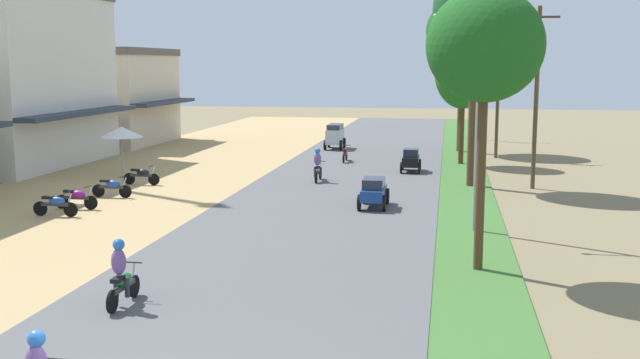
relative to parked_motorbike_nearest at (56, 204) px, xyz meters
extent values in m
cube|color=silver|center=(-10.24, 13.35, 4.25)|extent=(8.12, 11.86, 9.60)
cube|color=#2D3847|center=(-5.57, 13.35, 2.52)|extent=(1.20, 11.86, 0.25)
cube|color=beige|center=(-10.24, 25.43, 2.65)|extent=(8.48, 9.51, 6.40)
cube|color=#2D3847|center=(-5.40, 25.43, 2.52)|extent=(1.20, 9.51, 0.25)
cube|color=#59514C|center=(-10.24, 25.43, 6.10)|extent=(8.68, 9.71, 0.50)
cylinder|color=black|center=(0.59, 0.00, -0.21)|extent=(0.56, 0.06, 0.56)
cylinder|color=black|center=(-0.65, 0.00, -0.21)|extent=(0.56, 0.06, 0.56)
cube|color=#333338|center=(-0.03, 0.00, -0.03)|extent=(1.12, 0.12, 0.12)
ellipsoid|color=#1E4CA5|center=(0.05, 0.00, 0.11)|extent=(0.64, 0.28, 0.32)
cube|color=black|center=(-0.31, 0.00, 0.23)|extent=(0.44, 0.20, 0.10)
cylinder|color=#A5A8AD|center=(0.53, 0.00, 0.06)|extent=(0.26, 0.05, 0.68)
cylinder|color=black|center=(0.47, 0.00, 0.43)|extent=(0.04, 0.54, 0.04)
cylinder|color=black|center=(0.67, 1.48, -0.21)|extent=(0.56, 0.06, 0.56)
cylinder|color=black|center=(-0.57, 1.48, -0.21)|extent=(0.56, 0.06, 0.56)
cube|color=#333338|center=(0.05, 1.48, -0.03)|extent=(1.12, 0.12, 0.12)
ellipsoid|color=#8C1E8C|center=(0.13, 1.48, 0.11)|extent=(0.64, 0.28, 0.32)
cube|color=black|center=(-0.23, 1.48, 0.23)|extent=(0.44, 0.20, 0.10)
cylinder|color=#A5A8AD|center=(0.61, 1.48, 0.06)|extent=(0.26, 0.05, 0.68)
cylinder|color=black|center=(0.55, 1.48, 0.43)|extent=(0.04, 0.54, 0.04)
cylinder|color=black|center=(0.92, 4.20, -0.21)|extent=(0.56, 0.06, 0.56)
cylinder|color=black|center=(-0.32, 4.20, -0.21)|extent=(0.56, 0.06, 0.56)
cube|color=#333338|center=(0.30, 4.20, -0.03)|extent=(1.12, 0.12, 0.12)
ellipsoid|color=#1E4CA5|center=(0.38, 4.20, 0.11)|extent=(0.64, 0.28, 0.32)
cube|color=black|center=(0.02, 4.20, 0.23)|extent=(0.44, 0.20, 0.10)
cylinder|color=#A5A8AD|center=(0.86, 4.20, 0.06)|extent=(0.26, 0.05, 0.68)
cylinder|color=black|center=(0.80, 4.20, 0.43)|extent=(0.04, 0.54, 0.04)
cylinder|color=black|center=(0.81, 7.69, -0.21)|extent=(0.56, 0.06, 0.56)
cylinder|color=black|center=(-0.43, 7.69, -0.21)|extent=(0.56, 0.06, 0.56)
cube|color=#333338|center=(0.19, 7.69, -0.03)|extent=(1.12, 0.12, 0.12)
ellipsoid|color=black|center=(0.27, 7.69, 0.11)|extent=(0.64, 0.28, 0.32)
cube|color=black|center=(-0.09, 7.69, 0.23)|extent=(0.44, 0.20, 0.10)
cylinder|color=#A5A8AD|center=(0.75, 7.69, 0.06)|extent=(0.26, 0.05, 0.68)
cylinder|color=black|center=(0.69, 7.69, 0.43)|extent=(0.04, 0.54, 0.04)
cylinder|color=#99999E|center=(-2.06, 10.62, 0.56)|extent=(0.05, 0.05, 2.10)
cone|color=white|center=(-2.06, 10.62, 1.76)|extent=(2.20, 2.20, 0.55)
cylinder|color=#4C351E|center=(15.49, -4.89, 2.19)|extent=(0.26, 0.26, 5.37)
ellipsoid|color=#1A551B|center=(15.49, -4.89, 5.73)|extent=(3.19, 3.19, 3.09)
cylinder|color=#4C351E|center=(15.72, 10.13, 2.94)|extent=(0.43, 0.43, 6.86)
ellipsoid|color=#1C5026|center=(15.72, 10.13, 7.71)|extent=(3.97, 3.97, 4.88)
cylinder|color=#4C351E|center=(15.36, 18.22, 1.57)|extent=(0.30, 0.30, 4.13)
ellipsoid|color=#22641C|center=(15.36, 18.22, 4.80)|extent=(3.25, 3.25, 4.23)
cylinder|color=#4C351E|center=(15.40, 24.64, 2.85)|extent=(0.43, 0.43, 6.68)
ellipsoid|color=#1B521E|center=(15.40, 24.64, 7.38)|extent=(4.78, 4.78, 4.35)
cylinder|color=gray|center=(15.56, 0.17, 3.29)|extent=(0.16, 0.16, 7.56)
cylinder|color=gray|center=(14.86, 0.17, 6.91)|extent=(1.40, 0.08, 0.08)
ellipsoid|color=silver|center=(14.16, 0.17, 6.84)|extent=(0.36, 0.20, 0.14)
cylinder|color=gray|center=(16.26, 0.17, 6.91)|extent=(1.40, 0.08, 0.08)
ellipsoid|color=silver|center=(16.96, 0.17, 6.84)|extent=(0.36, 0.20, 0.14)
cylinder|color=gray|center=(15.56, 34.02, 3.53)|extent=(0.16, 0.16, 8.06)
cylinder|color=gray|center=(14.86, 34.02, 7.41)|extent=(1.40, 0.08, 0.08)
ellipsoid|color=silver|center=(14.16, 34.02, 7.34)|extent=(0.36, 0.20, 0.14)
cylinder|color=gray|center=(16.26, 34.02, 7.41)|extent=(1.40, 0.08, 0.08)
ellipsoid|color=silver|center=(16.96, 34.02, 7.34)|extent=(0.36, 0.20, 0.14)
cylinder|color=brown|center=(17.57, 21.78, 3.58)|extent=(0.20, 0.20, 8.27)
cube|color=#473323|center=(17.57, 21.78, 7.22)|extent=(1.80, 0.10, 0.10)
cylinder|color=brown|center=(18.56, 10.07, 3.64)|extent=(0.20, 0.20, 8.39)
cube|color=#473323|center=(18.56, 10.07, 7.34)|extent=(1.80, 0.10, 0.10)
cube|color=navy|center=(11.70, 3.80, 0.10)|extent=(0.88, 2.25, 0.44)
cube|color=#232B38|center=(11.70, 3.70, 0.52)|extent=(0.81, 1.30, 0.40)
cylinder|color=black|center=(12.19, 2.99, -0.15)|extent=(0.11, 0.64, 0.64)
cylinder|color=black|center=(11.20, 2.99, -0.15)|extent=(0.11, 0.64, 0.64)
cylinder|color=black|center=(12.19, 4.61, -0.15)|extent=(0.11, 0.64, 0.64)
cylinder|color=black|center=(11.20, 4.61, -0.15)|extent=(0.11, 0.64, 0.64)
cube|color=black|center=(12.67, 14.24, 0.11)|extent=(0.84, 1.95, 0.50)
cube|color=#232B38|center=(12.67, 14.29, 0.56)|extent=(0.77, 1.10, 0.40)
cylinder|color=black|center=(13.14, 13.54, -0.17)|extent=(0.10, 0.60, 0.60)
cylinder|color=black|center=(12.20, 13.54, -0.17)|extent=(0.10, 0.60, 0.60)
cylinder|color=black|center=(13.14, 14.94, -0.17)|extent=(0.10, 0.60, 0.60)
cylinder|color=black|center=(12.20, 14.94, -0.17)|extent=(0.10, 0.60, 0.60)
cube|color=#B7BCC1|center=(7.05, 24.41, 0.38)|extent=(0.95, 2.40, 0.95)
cube|color=#232B38|center=(7.05, 24.51, 1.03)|extent=(0.87, 2.00, 0.35)
cylinder|color=black|center=(6.51, 25.27, -0.13)|extent=(0.12, 0.68, 0.68)
cylinder|color=black|center=(7.58, 25.27, -0.13)|extent=(0.12, 0.68, 0.68)
cylinder|color=black|center=(6.51, 23.54, -0.13)|extent=(0.12, 0.68, 0.68)
cylinder|color=black|center=(7.58, 23.54, -0.13)|extent=(0.12, 0.68, 0.68)
cylinder|color=black|center=(8.39, -15.12, 0.45)|extent=(0.54, 0.04, 0.04)
sphere|color=blue|center=(8.39, -15.78, 1.05)|extent=(0.28, 0.28, 0.28)
cylinder|color=black|center=(7.03, -9.04, -0.19)|extent=(0.06, 0.56, 0.56)
cylinder|color=black|center=(7.03, -10.28, -0.19)|extent=(0.06, 0.56, 0.56)
cube|color=#333338|center=(7.03, -9.66, -0.01)|extent=(0.12, 1.12, 0.12)
ellipsoid|color=#14722D|center=(7.03, -9.58, 0.13)|extent=(0.28, 0.64, 0.32)
cube|color=black|center=(7.03, -9.94, 0.25)|extent=(0.20, 0.44, 0.10)
cylinder|color=#A5A8AD|center=(7.03, -9.10, 0.08)|extent=(0.05, 0.26, 0.68)
cylinder|color=black|center=(7.03, -9.16, 0.45)|extent=(0.54, 0.04, 0.04)
ellipsoid|color=#724C8C|center=(7.03, -9.86, 0.65)|extent=(0.36, 0.28, 0.64)
sphere|color=blue|center=(7.03, -9.82, 1.05)|extent=(0.28, 0.28, 0.28)
cylinder|color=#2D2D38|center=(6.89, -9.76, 0.01)|extent=(0.12, 0.12, 0.48)
cylinder|color=#2D2D38|center=(7.17, -9.76, 0.01)|extent=(0.12, 0.12, 0.48)
cylinder|color=black|center=(8.35, 10.74, -0.19)|extent=(0.06, 0.56, 0.56)
cylinder|color=black|center=(8.35, 9.50, -0.19)|extent=(0.06, 0.56, 0.56)
cube|color=#333338|center=(8.35, 10.12, -0.01)|extent=(0.12, 1.12, 0.12)
ellipsoid|color=silver|center=(8.35, 10.20, 0.13)|extent=(0.28, 0.64, 0.32)
cube|color=black|center=(8.35, 9.84, 0.25)|extent=(0.20, 0.44, 0.10)
cylinder|color=#A5A8AD|center=(8.35, 10.68, 0.08)|extent=(0.05, 0.26, 0.68)
cylinder|color=black|center=(8.35, 10.62, 0.45)|extent=(0.54, 0.04, 0.04)
ellipsoid|color=#724C8C|center=(8.35, 9.92, 0.65)|extent=(0.36, 0.28, 0.64)
sphere|color=blue|center=(8.35, 9.96, 1.05)|extent=(0.28, 0.28, 0.28)
cylinder|color=#2D2D38|center=(8.21, 10.02, 0.01)|extent=(0.12, 0.12, 0.48)
cylinder|color=#2D2D38|center=(8.49, 10.02, 0.01)|extent=(0.12, 0.12, 0.48)
cylinder|color=black|center=(8.64, 18.42, -0.19)|extent=(0.06, 0.56, 0.56)
cylinder|color=black|center=(8.64, 17.18, -0.19)|extent=(0.06, 0.56, 0.56)
cube|color=#333338|center=(8.64, 17.80, -0.01)|extent=(0.12, 1.12, 0.12)
ellipsoid|color=red|center=(8.64, 17.88, 0.13)|extent=(0.28, 0.64, 0.32)
cube|color=black|center=(8.64, 17.52, 0.25)|extent=(0.20, 0.44, 0.10)
cylinder|color=#A5A8AD|center=(8.64, 18.36, 0.08)|extent=(0.05, 0.26, 0.68)
cylinder|color=black|center=(8.64, 18.30, 0.45)|extent=(0.54, 0.04, 0.04)
camera|label=1|loc=(14.54, -25.96, 5.22)|focal=42.31mm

